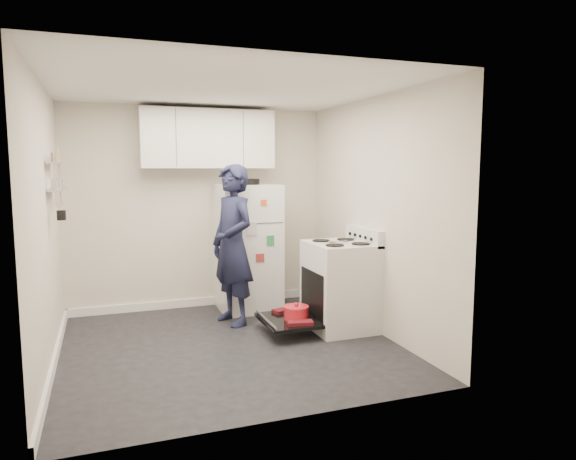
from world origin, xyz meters
name	(u,v)px	position (x,y,z in m)	size (l,w,h in m)	color
room	(224,225)	(-0.03, 0.03, 1.21)	(3.21, 3.21, 2.51)	black
electric_range	(339,286)	(1.26, 0.15, 0.47)	(0.66, 0.76, 1.10)	silver
open_oven_door	(291,317)	(0.70, 0.14, 0.18)	(0.55, 0.72, 0.22)	black
refrigerator	(248,247)	(0.54, 1.25, 0.78)	(0.72, 0.74, 1.62)	white
upper_cabinets	(208,139)	(0.10, 1.43, 2.10)	(1.60, 0.33, 0.70)	silver
wall_shelf_rack	(57,176)	(-1.52, 0.49, 1.68)	(0.14, 0.60, 0.61)	#B2B2B7
person	(233,245)	(0.22, 0.73, 0.90)	(0.65, 0.43, 1.80)	#181B37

